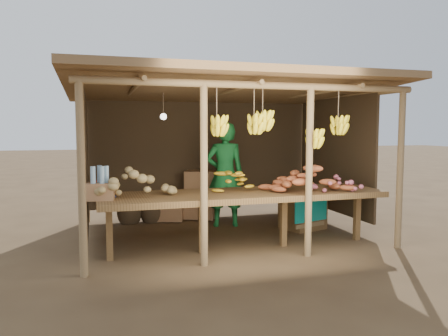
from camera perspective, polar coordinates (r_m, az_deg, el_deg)
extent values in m
plane|color=brown|center=(7.05, 0.00, -8.54)|extent=(60.00, 60.00, 0.00)
cylinder|color=olive|center=(5.09, -18.11, -1.51)|extent=(0.09, 0.09, 2.20)
cylinder|color=olive|center=(6.51, 22.02, -0.22)|extent=(0.09, 0.09, 2.20)
cylinder|color=olive|center=(8.08, -17.60, 0.89)|extent=(0.09, 0.09, 2.20)
cylinder|color=olive|center=(9.04, 10.08, 1.48)|extent=(0.09, 0.09, 2.20)
cylinder|color=olive|center=(5.24, -2.63, -1.07)|extent=(0.09, 0.09, 2.20)
cylinder|color=olive|center=(5.74, 11.05, -0.62)|extent=(0.09, 0.09, 2.20)
cylinder|color=olive|center=(5.45, 4.61, 10.74)|extent=(4.40, 0.09, 0.09)
cylinder|color=olive|center=(8.31, -3.00, 8.83)|extent=(4.40, 0.09, 0.09)
cube|color=olive|center=(6.87, 0.00, 10.35)|extent=(4.70, 3.50, 0.28)
cube|color=#44321F|center=(8.29, -2.94, 1.99)|extent=(4.20, 0.04, 1.98)
cube|color=#44321F|center=(6.77, -17.62, 1.04)|extent=(0.04, 2.40, 1.98)
cube|color=#44321F|center=(7.89, 14.21, 1.67)|extent=(0.04, 2.40, 1.98)
cube|color=brown|center=(6.01, 2.60, -3.54)|extent=(3.90, 1.05, 0.08)
cube|color=brown|center=(5.76, -14.75, -8.14)|extent=(0.08, 0.08, 0.72)
cube|color=brown|center=(5.92, -2.95, -7.62)|extent=(0.08, 0.08, 0.72)
cube|color=brown|center=(6.30, 7.78, -6.87)|extent=(0.08, 0.08, 0.72)
cube|color=brown|center=(6.88, 16.97, -6.03)|extent=(0.08, 0.08, 0.72)
cylinder|color=navy|center=(5.75, -15.90, -3.02)|extent=(0.40, 0.40, 0.14)
cube|color=#956742|center=(5.56, -15.88, -2.93)|extent=(0.36, 0.30, 0.21)
imported|color=#1A7531|center=(7.43, 0.11, -0.86)|extent=(0.71, 0.53, 1.78)
cube|color=brown|center=(7.45, 10.22, -5.58)|extent=(0.76, 0.69, 0.58)
cube|color=#0D948C|center=(7.40, 10.26, -3.15)|extent=(0.84, 0.78, 0.06)
cube|color=#956742|center=(8.11, -3.07, -4.99)|extent=(0.68, 0.62, 0.44)
cube|color=#956742|center=(8.04, -3.08, -1.91)|extent=(0.68, 0.62, 0.44)
cube|color=#956742|center=(7.99, -7.29, -5.17)|extent=(0.68, 0.62, 0.44)
ellipsoid|color=#44321F|center=(7.91, -12.26, -5.25)|extent=(0.44, 0.44, 0.59)
ellipsoid|color=#44321F|center=(7.94, -9.40, -5.15)|extent=(0.44, 0.44, 0.59)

